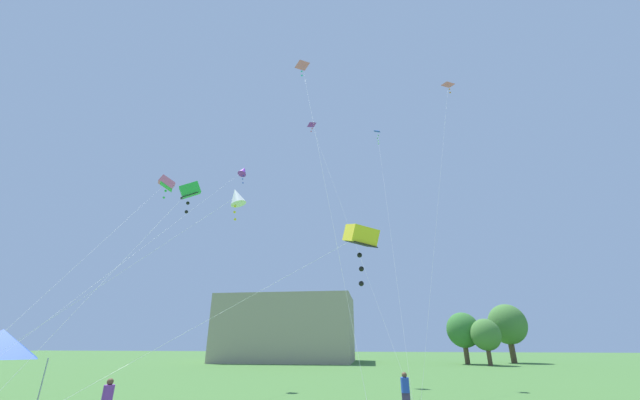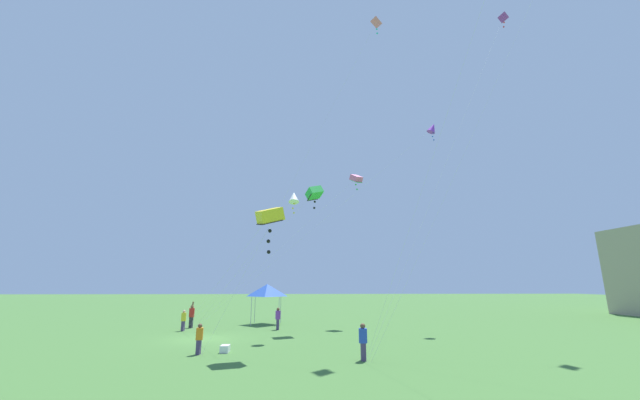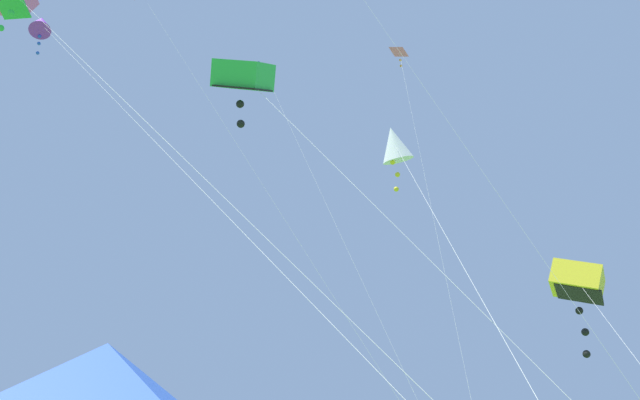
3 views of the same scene
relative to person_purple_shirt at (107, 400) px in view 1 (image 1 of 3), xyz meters
The scene contains 16 objects.
distant_building 46.58m from the person_purple_shirt, 94.26° to the left, with size 21.17×13.83×10.03m, color tan.
tree_far_centre 43.99m from the person_purple_shirt, 106.56° to the left, with size 3.91×3.52×5.89m.
tree_far_right 48.34m from the person_purple_shirt, 57.54° to the left, with size 3.98×3.58×6.00m.
tree_far_left 49.34m from the person_purple_shirt, 61.42° to the left, with size 4.66×4.20×7.03m.
tree_near_right 56.74m from the person_purple_shirt, 56.60° to the left, with size 5.62×5.06×8.48m.
person_purple_shirt is the anchor object (origin of this frame).
person_blue_shirt 12.87m from the person_purple_shirt, 22.34° to the left, with size 0.40×0.40×1.68m.
kite_pink_box_0 15.07m from the person_purple_shirt, 117.76° to the left, with size 3.46×14.77×14.24m.
kite_yellow_box_1 11.98m from the person_purple_shirt, ahead, with size 10.46×8.29×7.86m.
kite_green_box_2 10.54m from the person_purple_shirt, 78.56° to the left, with size 1.60×10.78×11.74m.
kite_purple_delta_3 30.85m from the person_purple_shirt, 74.83° to the left, with size 7.97×14.12×25.67m.
kite_purple_diamond_4 21.96m from the person_purple_shirt, 93.07° to the left, with size 1.23×21.52×18.47m.
kite_pink_delta_5 32.64m from the person_purple_shirt, 35.15° to the left, with size 6.52×8.67×25.06m.
kite_blue_delta_6 30.18m from the person_purple_shirt, 54.94° to the left, with size 0.89×12.55×23.39m.
kite_white_diamond_7 9.87m from the person_purple_shirt, 16.71° to the left, with size 6.77×8.75×10.41m.
kite_pink_delta_8 24.51m from the person_purple_shirt, 51.25° to the left, with size 5.09×11.12×23.91m.
Camera 1 is at (5.99, -10.13, 3.08)m, focal length 20.00 mm.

